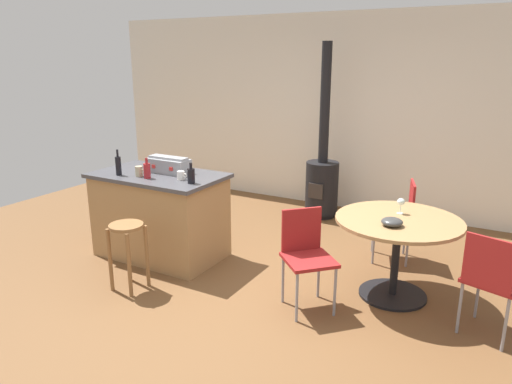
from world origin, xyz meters
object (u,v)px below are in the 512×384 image
dining_table (397,237)px  folding_chair_near (399,214)px  serving_bowl (392,222)px  toolbox (169,165)px  bottle_0 (147,170)px  bottle_1 (118,165)px  kitchen_island (160,215)px  folding_chair_left (492,278)px  wood_stove (322,176)px  wine_glass (401,202)px  cup_1 (181,175)px  wooden_stool (127,243)px  folding_chair_far (306,252)px  cup_0 (139,171)px  bottle_2 (191,175)px

dining_table → folding_chair_near: 0.85m
serving_bowl → toolbox: bearing=-179.9°
bottle_0 → bottle_1: size_ratio=0.78×
kitchen_island → bottle_0: 0.58m
folding_chair_near → folding_chair_left: size_ratio=1.01×
wood_stove → wine_glass: (1.40, -1.65, 0.29)m
cup_1 → folding_chair_near: bearing=32.6°
toolbox → dining_table: bearing=5.1°
wooden_stool → wood_stove: 2.97m
dining_table → serving_bowl: size_ratio=6.13×
folding_chair_far → wood_stove: bearing=108.6°
toolbox → serving_bowl: (2.37, 0.00, -0.23)m
wooden_stool → wood_stove: bearing=74.9°
kitchen_island → dining_table: 2.48m
kitchen_island → cup_1: bearing=-11.8°
bottle_0 → wooden_stool: bearing=-68.6°
dining_table → bottle_1: size_ratio=4.08×
folding_chair_left → wine_glass: bearing=150.0°
cup_0 → serving_bowl: (2.54, 0.28, -0.20)m
dining_table → wood_stove: size_ratio=0.48×
kitchen_island → toolbox: bearing=52.1°
toolbox → cup_0: bearing=-121.2°
bottle_1 → wine_glass: bearing=14.4°
kitchen_island → cup_1: 0.63m
cup_0 → serving_bowl: bearing=6.2°
bottle_0 → wine_glass: bottle_0 is taller
bottle_0 → toolbox: bearing=82.7°
bottle_0 → wine_glass: bearing=15.4°
bottle_0 → cup_0: 0.13m
folding_chair_far → wine_glass: bearing=49.0°
cup_0 → folding_chair_left: bearing=2.9°
folding_chair_near → wood_stove: (-1.25, 0.97, 0.05)m
kitchen_island → serving_bowl: kitchen_island is taller
wooden_stool → dining_table: dining_table is taller
dining_table → cup_1: (-2.08, -0.38, 0.39)m
bottle_2 → wine_glass: bearing=17.8°
wine_glass → serving_bowl: 0.37m
kitchen_island → bottle_0: bearing=-80.0°
wooden_stool → cup_0: (-0.35, 0.58, 0.52)m
dining_table → bottle_2: size_ratio=5.40×
folding_chair_far → bottle_1: bottle_1 is taller
dining_table → folding_chair_far: (-0.64, -0.55, -0.07)m
bottle_0 → cup_0: bottle_0 is taller
kitchen_island → bottle_1: bearing=-142.0°
folding_chair_left → bottle_2: bearing=-177.2°
serving_bowl → bottle_1: bearing=-172.9°
bottle_1 → bottle_2: size_ratio=1.32×
wood_stove → wooden_stool: bearing=-105.1°
bottle_0 → wood_stove: bearing=66.8°
bottle_1 → bottle_2: 0.87m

